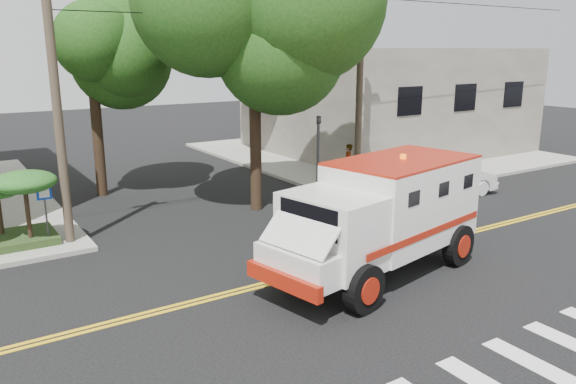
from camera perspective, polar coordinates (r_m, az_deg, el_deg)
ground at (r=16.14m, az=3.62°, el=-7.87°), size 100.00×100.00×0.00m
sidewalk_ne at (r=34.48m, az=8.48°, el=4.07°), size 17.00×17.00×0.15m
building_right at (r=35.45m, az=9.98°, el=9.30°), size 14.00×12.00×6.00m
utility_pole_left at (r=18.38m, az=-22.45°, el=8.28°), size 0.28×0.28×9.00m
utility_pole_right at (r=23.78m, az=7.27°, el=10.34°), size 0.28×0.28×9.00m
tree_main at (r=21.24m, az=-2.02°, el=17.28°), size 6.08×5.70×9.85m
tree_left at (r=24.60m, az=-18.50°, el=12.74°), size 4.48×4.20×7.70m
tree_right at (r=32.97m, az=-0.13°, el=14.28°), size 4.80×4.50×8.20m
traffic_signal at (r=22.06m, az=3.08°, el=4.19°), size 0.15×0.18×3.60m
accessibility_sign at (r=18.98m, az=-23.43°, el=-1.31°), size 0.45×0.10×2.02m
armored_truck at (r=15.55m, az=9.52°, el=-1.96°), size 7.24×3.88×3.13m
parked_sedan at (r=24.76m, az=16.06°, el=1.20°), size 4.47×1.81×1.44m
pedestrian_a at (r=26.13m, az=6.09°, el=3.00°), size 0.75×0.71×1.72m
pedestrian_b at (r=29.14m, az=9.04°, el=4.04°), size 0.85×0.67×1.69m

